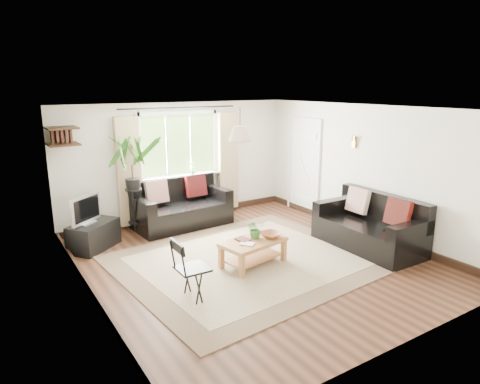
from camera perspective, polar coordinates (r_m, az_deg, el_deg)
floor at (r=6.95m, az=1.79°, el=-9.12°), size 5.50×5.50×0.00m
ceiling at (r=6.39m, az=1.96°, el=11.07°), size 5.50×5.50×0.00m
wall_back at (r=8.92m, az=-8.14°, el=4.05°), size 5.00×0.02×2.40m
wall_front at (r=4.66m, az=21.41°, el=-6.21°), size 5.00×0.02×2.40m
wall_left at (r=5.60m, az=-19.81°, el=-2.71°), size 0.02×5.50×2.40m
wall_right at (r=8.21m, az=16.47°, el=2.73°), size 0.02×5.50×2.40m
rug at (r=6.91m, az=1.10°, el=-9.14°), size 4.14×3.63×0.02m
window at (r=8.83m, az=-8.12°, el=6.24°), size 2.50×0.16×2.16m
door at (r=9.41m, az=8.49°, el=3.31°), size 0.06×0.96×2.06m
corner_shelf at (r=7.93m, az=-22.60°, el=6.90°), size 0.50×0.50×0.34m
pendant_lamp at (r=6.75m, az=0.00°, el=8.26°), size 0.36×0.36×0.54m
wall_sconce at (r=8.27m, az=14.84°, el=6.71°), size 0.12×0.12×0.28m
sofa_back at (r=8.54m, az=-7.77°, el=-1.64°), size 1.92×1.05×0.88m
sofa_right at (r=7.64m, az=16.76°, el=-4.05°), size 1.87×0.95×0.87m
coffee_table at (r=6.70m, az=1.78°, el=-8.10°), size 1.10×0.73×0.42m
table_plant at (r=6.66m, az=2.09°, el=-4.89°), size 0.28×0.25×0.31m
bowl at (r=6.75m, az=4.14°, el=-5.71°), size 0.38×0.38×0.08m
book_a at (r=6.39m, az=0.71°, el=-7.13°), size 0.25×0.26×0.02m
book_b at (r=6.56m, az=-0.16°, el=-6.52°), size 0.22×0.26×0.02m
tv_stand at (r=7.77m, az=-18.89°, el=-5.51°), size 0.98×0.91×0.47m
tv at (r=7.60m, az=-19.91°, el=-2.15°), size 0.66×0.58×0.51m
palm_stand at (r=8.19m, az=-14.05°, el=0.89°), size 0.79×0.79×1.85m
folding_chair at (r=5.65m, az=-6.35°, el=-10.24°), size 0.44×0.44×0.84m
sill_plant at (r=8.95m, az=-6.34°, el=3.25°), size 0.14×0.10×0.27m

